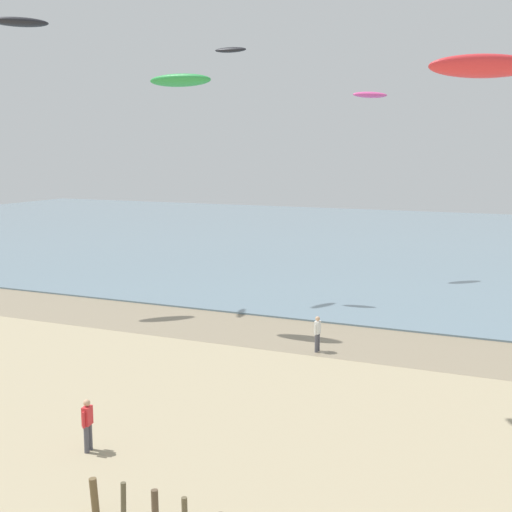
{
  "coord_description": "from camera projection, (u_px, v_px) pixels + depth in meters",
  "views": [
    {
      "loc": [
        6.93,
        -6.12,
        9.45
      ],
      "look_at": [
        -1.44,
        12.91,
        6.19
      ],
      "focal_mm": 47.83,
      "sensor_mm": 36.0,
      "label": 1
    }
  ],
  "objects": [
    {
      "name": "wet_sand_strip",
      "position": [
        390.0,
        346.0,
        33.01
      ],
      "size": [
        120.0,
        5.96,
        0.01
      ],
      "primitive_type": "cube",
      "color": "gray",
      "rests_on": "ground"
    },
    {
      "name": "sea",
      "position": [
        476.0,
        245.0,
        67.34
      ],
      "size": [
        160.0,
        70.0,
        0.1
      ],
      "primitive_type": "cube",
      "color": "slate",
      "rests_on": "ground"
    },
    {
      "name": "person_by_waterline",
      "position": [
        317.0,
        333.0,
        32.0
      ],
      "size": [
        0.24,
        0.57,
        1.71
      ],
      "color": "#4C4C56",
      "rests_on": "ground"
    },
    {
      "name": "person_left_flank",
      "position": [
        88.0,
        424.0,
        21.42
      ],
      "size": [
        0.28,
        0.56,
        1.71
      ],
      "color": "#4C4C56",
      "rests_on": "ground"
    },
    {
      "name": "kite_aloft_1",
      "position": [
        231.0,
        50.0,
        41.16
      ],
      "size": [
        2.05,
        0.9,
        0.47
      ],
      "primitive_type": "ellipsoid",
      "rotation": [
        0.25,
        0.0,
        0.1
      ],
      "color": "black"
    },
    {
      "name": "kite_aloft_3",
      "position": [
        483.0,
        66.0,
        20.96
      ],
      "size": [
        3.63,
        2.69,
        0.95
      ],
      "primitive_type": "ellipsoid",
      "rotation": [
        -0.42,
        0.0,
        0.48
      ],
      "color": "red"
    },
    {
      "name": "kite_aloft_5",
      "position": [
        180.0,
        80.0,
        34.5
      ],
      "size": [
        3.48,
        1.25,
        0.83
      ],
      "primitive_type": "ellipsoid",
      "rotation": [
        0.27,
        0.0,
        3.15
      ],
      "color": "green"
    },
    {
      "name": "kite_aloft_6",
      "position": [
        370.0,
        95.0,
        48.59
      ],
      "size": [
        2.61,
        2.53,
        0.53
      ],
      "primitive_type": "ellipsoid",
      "rotation": [
        0.11,
        0.0,
        0.75
      ],
      "color": "#E54C99"
    },
    {
      "name": "kite_aloft_10",
      "position": [
        19.0,
        22.0,
        38.55
      ],
      "size": [
        3.04,
        2.94,
        0.55
      ],
      "primitive_type": "ellipsoid",
      "rotation": [
        -0.04,
        0.0,
        0.75
      ],
      "color": "black"
    }
  ]
}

